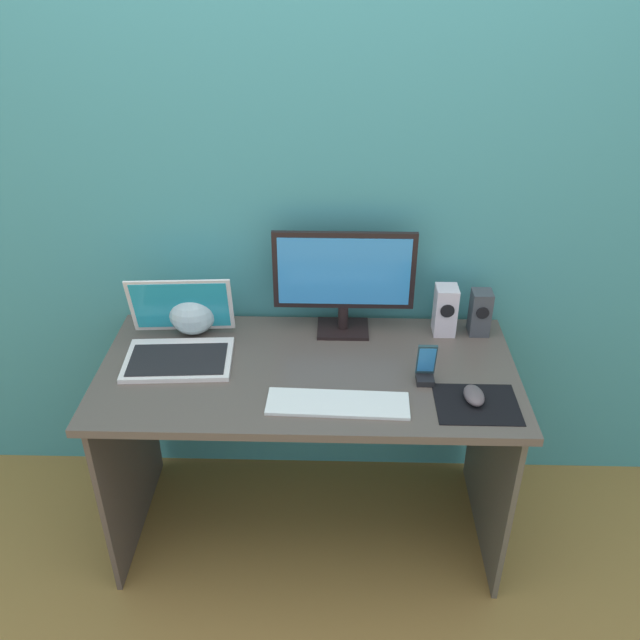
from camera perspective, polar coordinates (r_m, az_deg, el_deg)
ground_plane at (r=2.67m, az=-0.91°, el=-16.99°), size 8.00×8.00×0.00m
wall_back at (r=2.28m, az=-0.78°, el=12.26°), size 6.00×0.04×2.50m
desk at (r=2.27m, az=-1.02°, el=-7.29°), size 1.36×0.65×0.72m
monitor at (r=2.28m, az=2.05°, el=3.59°), size 0.48×0.14×0.38m
speaker_right at (r=2.39m, az=13.46°, el=0.62°), size 0.07×0.08×0.16m
speaker_near_monitor at (r=2.36m, az=10.60°, el=0.82°), size 0.08×0.09×0.18m
laptop at (r=2.28m, az=-11.87°, el=-1.77°), size 0.37×0.33×0.24m
fishbowl at (r=2.38m, az=-10.78°, el=0.77°), size 0.17×0.17×0.17m
keyboard_external at (r=2.03m, az=1.52°, el=-7.12°), size 0.43×0.14×0.01m
mousepad at (r=2.08m, az=13.19°, el=-6.98°), size 0.25×0.20×0.00m
mouse at (r=2.08m, az=12.96°, el=-6.26°), size 0.07×0.10×0.04m
phone_in_dock at (r=2.12m, az=8.98°, el=-4.10°), size 0.06×0.06×0.14m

